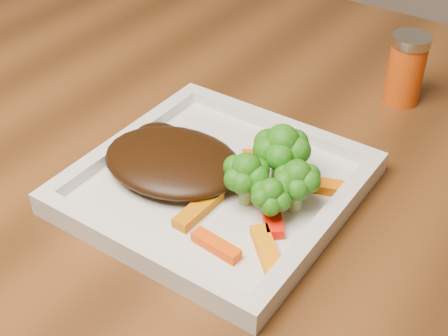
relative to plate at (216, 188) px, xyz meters
The scene contains 14 objects.
plate is the anchor object (origin of this frame).
steak 0.05m from the plate, 168.08° to the right, with size 0.15×0.12×0.03m, color black.
broccoli_0 0.08m from the plate, 35.12° to the left, with size 0.07×0.07×0.07m, color #1E5B0F, non-canonical shape.
broccoli_1 0.10m from the plate, ahead, with size 0.05×0.05×0.06m, color #286B11, non-canonical shape.
broccoli_2 0.09m from the plate, 12.66° to the right, with size 0.05×0.05×0.06m, color #316010, non-canonical shape.
broccoli_3 0.06m from the plate, ahead, with size 0.06×0.06×0.06m, color #276611, non-canonical shape.
carrot_0 0.10m from the plate, 55.00° to the right, with size 0.05×0.01×0.01m, color #FD4C04.
carrot_1 0.12m from the plate, 31.09° to the right, with size 0.06×0.02×0.01m, color orange.
carrot_2 0.05m from the plate, 75.52° to the right, with size 0.06×0.02×0.01m, color #CB6C03.
carrot_3 0.11m from the plate, 28.71° to the left, with size 0.06×0.02×0.01m, color #DD6303.
carrot_4 0.07m from the plate, 66.81° to the left, with size 0.06×0.02×0.01m, color #E15A03.
carrot_5 0.08m from the plate, ahead, with size 0.06×0.02×0.01m, color #FF1204.
carrot_6 0.05m from the plate, 10.09° to the left, with size 0.06×0.02×0.01m, color red.
spice_shaker 0.30m from the plate, 72.59° to the left, with size 0.05×0.05×0.09m, color #C8420B.
Camera 1 is at (0.18, -0.55, 1.18)m, focal length 50.00 mm.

